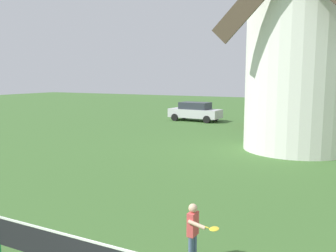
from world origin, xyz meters
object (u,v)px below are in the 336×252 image
Objects in this scene: player_far at (194,229)px; parked_car_silver at (195,111)px; windmill at (300,22)px; parked_car_red at (279,116)px.

player_far is 23.06m from parked_car_silver.
parked_car_red is (-2.25, 8.14, -5.51)m from windmill.
player_far is at bearing -66.90° from parked_car_silver.
parked_car_red is (6.91, -0.48, -0.00)m from parked_car_silver.
windmill is 13.73m from parked_car_silver.
parked_car_silver is (-9.16, 8.61, -5.50)m from windmill.
player_far is 20.84m from parked_car_red.
windmill is at bearing 89.47° from player_far.
parked_car_red is at bearing 105.45° from windmill.
parked_car_silver is at bearing 113.10° from player_far.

